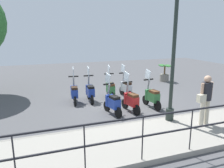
{
  "coord_description": "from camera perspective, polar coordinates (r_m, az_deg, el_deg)",
  "views": [
    {
      "loc": [
        -8.23,
        3.5,
        3.01
      ],
      "look_at": [
        0.2,
        0.5,
        0.9
      ],
      "focal_mm": 35.0,
      "sensor_mm": 36.0,
      "label": 1
    }
  ],
  "objects": [
    {
      "name": "scooter_far_2",
      "position": [
        9.72,
        -5.75,
        -1.86
      ],
      "size": [
        1.23,
        0.44,
        1.54
      ],
      "rotation": [
        0.0,
        0.0,
        -0.05
      ],
      "color": "black",
      "rests_on": "ground_plane"
    },
    {
      "name": "fence_railing",
      "position": [
        5.74,
        20.1,
        -9.19
      ],
      "size": [
        0.04,
        16.03,
        1.07
      ],
      "color": "black",
      "rests_on": "promenade_walkway"
    },
    {
      "name": "scooter_far_1",
      "position": [
        10.12,
        -0.43,
        -1.19
      ],
      "size": [
        1.23,
        0.44,
        1.54
      ],
      "rotation": [
        0.0,
        0.0,
        -0.1
      ],
      "color": "black",
      "rests_on": "ground_plane"
    },
    {
      "name": "promenade_walkway",
      "position": [
        6.83,
        13.86,
        -12.61
      ],
      "size": [
        2.2,
        20.0,
        0.15
      ],
      "color": "gray",
      "rests_on": "ground_plane"
    },
    {
      "name": "scooter_far_3",
      "position": [
        9.64,
        -9.81,
        -2.13
      ],
      "size": [
        1.23,
        0.44,
        1.54
      ],
      "rotation": [
        0.0,
        0.0,
        -0.12
      ],
      "color": "black",
      "rests_on": "ground_plane"
    },
    {
      "name": "scooter_far_0",
      "position": [
        10.37,
        3.64,
        -0.86
      ],
      "size": [
        1.23,
        0.44,
        1.54
      ],
      "rotation": [
        0.0,
        0.0,
        0.07
      ],
      "color": "black",
      "rests_on": "ground_plane"
    },
    {
      "name": "potted_palm",
      "position": [
        14.19,
        13.53,
        2.49
      ],
      "size": [
        1.06,
        0.66,
        1.05
      ],
      "color": "slate",
      "rests_on": "ground_plane"
    },
    {
      "name": "ground_plane",
      "position": [
        9.43,
        3.28,
        -5.36
      ],
      "size": [
        28.0,
        28.0,
        0.0
      ],
      "primitive_type": "plane",
      "color": "#4C4C4F"
    },
    {
      "name": "scooter_near_0",
      "position": [
        9.05,
        10.34,
        -3.17
      ],
      "size": [
        1.23,
        0.44,
        1.54
      ],
      "rotation": [
        0.0,
        0.0,
        0.1
      ],
      "color": "black",
      "rests_on": "ground_plane"
    },
    {
      "name": "pedestrian_with_bag",
      "position": [
        7.38,
        23.29,
        -3.02
      ],
      "size": [
        0.36,
        0.64,
        1.59
      ],
      "rotation": [
        0.0,
        0.0,
        0.13
      ],
      "color": "beige",
      "rests_on": "promenade_walkway"
    },
    {
      "name": "scooter_near_1",
      "position": [
        8.45,
        4.94,
        -4.18
      ],
      "size": [
        1.23,
        0.46,
        1.54
      ],
      "rotation": [
        0.0,
        0.0,
        0.16
      ],
      "color": "black",
      "rests_on": "ground_plane"
    },
    {
      "name": "scooter_near_2",
      "position": [
        8.16,
        0.12,
        -4.77
      ],
      "size": [
        1.22,
        0.49,
        1.54
      ],
      "rotation": [
        0.0,
        0.0,
        0.2
      ],
      "color": "black",
      "rests_on": "ground_plane"
    },
    {
      "name": "lamp_post_near",
      "position": [
        7.18,
        15.71,
        6.45
      ],
      "size": [
        0.26,
        0.9,
        4.64
      ],
      "color": "#232D28",
      "rests_on": "promenade_walkway"
    }
  ]
}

